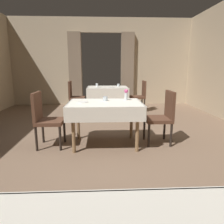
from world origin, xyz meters
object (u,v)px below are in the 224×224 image
Objects in this scene: flower_vase_mid at (126,94)px; glass_far_d at (118,85)px; dining_table_far at (108,91)px; chair_far_left at (74,95)px; plate_mid_b at (83,102)px; plate_far_a at (111,88)px; glass_far_b at (97,85)px; chair_mid_left at (45,117)px; glass_mid_c at (105,99)px; chair_far_right at (140,94)px; plate_far_c at (98,88)px; dining_table_mid at (105,108)px; chair_mid_right at (163,115)px.

glass_far_d is (0.08, 2.71, -0.07)m from flower_vase_mid.
chair_far_left is (-0.99, -0.09, -0.13)m from dining_table_far.
plate_far_a is (0.57, 2.45, 0.00)m from plate_mid_b.
plate_far_a is at bearing -119.03° from glass_far_d.
dining_table_far is 0.41m from glass_far_b.
glass_mid_c is (1.01, 0.16, 0.28)m from chair_mid_left.
glass_far_b reaches higher than plate_far_a.
chair_mid_left is at bearing -115.67° from plate_far_a.
chair_far_right is at bearing 2.56° from chair_far_left.
dining_table_far is 1.30× the size of chair_mid_left.
plate_far_c is at bearing -147.41° from glass_far_d.
glass_far_d is at bearing 63.78° from chair_mid_left.
plate_far_c is at bearing -12.90° from chair_far_left.
chair_far_left is 1.12m from plate_far_a.
plate_mid_b is at bearing 178.87° from dining_table_mid.
chair_far_left reaches higher than plate_far_c.
dining_table_mid is 0.19m from glass_mid_c.
plate_far_a is at bearing 85.39° from glass_mid_c.
plate_far_a is at bearing -52.72° from glass_far_b.
dining_table_mid is 2.47m from plate_far_a.
chair_mid_right and chair_mid_left have the same top height.
glass_mid_c is 0.87× the size of glass_far_b.
plate_far_a is (-0.81, 2.42, 0.24)m from chair_mid_right.
chair_mid_right is (1.00, 0.04, -0.14)m from dining_table_mid.
plate_far_a is at bearing 76.93° from plate_mid_b.
dining_table_mid is 6.27× the size of flower_vase_mid.
dining_table_far is at bearing -156.25° from glass_far_d.
chair_mid_right is 2.75m from chair_far_right.
glass_mid_c is (-0.37, -0.09, -0.07)m from flower_vase_mid.
chair_mid_right reaches higher than dining_table_mid.
flower_vase_mid is 0.79m from plate_mid_b.
plate_far_a is at bearing -11.65° from plate_far_c.
glass_far_d is (0.46, 2.93, 0.14)m from dining_table_mid.
dining_table_far is 14.64× the size of glass_mid_c.
chair_mid_left is at bearing -104.79° from glass_far_b.
glass_mid_c is at bearing 18.10° from plate_mid_b.
chair_far_right is 9.75× the size of glass_far_b.
plate_mid_b is at bearing -100.04° from dining_table_far.
dining_table_mid is at bearing -86.25° from plate_far_c.
chair_mid_right is 2.57m from plate_far_a.
glass_far_b is at bearing 94.98° from plate_far_c.
plate_far_a is (1.20, 2.49, 0.24)m from chair_mid_left.
flower_vase_mid is at bearing 16.00° from plate_mid_b.
plate_far_a is at bearing 94.75° from flower_vase_mid.
dining_table_mid is at bearing -98.87° from glass_far_d.
plate_mid_b is 0.40m from glass_mid_c.
chair_mid_left is 3.13m from glass_far_b.
plate_far_a is at bearing 108.42° from chair_mid_right.
dining_table_far is 1.30× the size of chair_far_left.
plate_far_a is at bearing -76.44° from dining_table_far.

